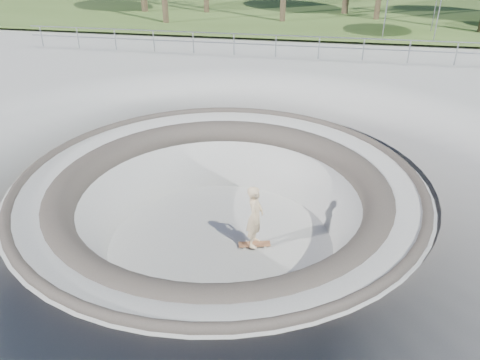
{
  "coord_description": "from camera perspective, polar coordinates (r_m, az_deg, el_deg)",
  "views": [
    {
      "loc": [
        2.41,
        -10.13,
        5.66
      ],
      "look_at": [
        0.48,
        0.23,
        -0.1
      ],
      "focal_mm": 35.0,
      "sensor_mm": 36.0,
      "label": 1
    }
  ],
  "objects": [
    {
      "name": "distant_hills",
      "position": [
        68.5,
        12.06,
        17.42
      ],
      "size": [
        103.2,
        45.0,
        28.6
      ],
      "color": "brown",
      "rests_on": "ground"
    },
    {
      "name": "skater",
      "position": [
        12.09,
        1.85,
        -4.45
      ],
      "size": [
        0.46,
        0.66,
        1.74
      ],
      "primitive_type": "imported",
      "rotation": [
        0.0,
        0.0,
        1.5
      ],
      "color": "#D5B78A",
      "rests_on": "skateboard"
    },
    {
      "name": "skate_bowl",
      "position": [
        12.83,
        -2.33,
        -7.09
      ],
      "size": [
        14.0,
        14.0,
        4.1
      ],
      "color": "#ABABA6",
      "rests_on": "ground"
    },
    {
      "name": "skateboard",
      "position": [
        12.6,
        1.78,
        -7.84
      ],
      "size": [
        0.88,
        0.44,
        0.09
      ],
      "color": "#9B5C3E",
      "rests_on": "ground"
    },
    {
      "name": "ground",
      "position": [
        11.85,
        -2.5,
        0.11
      ],
      "size": [
        180.0,
        180.0,
        0.0
      ],
      "primitive_type": "plane",
      "color": "#ABABA6",
      "rests_on": "ground"
    },
    {
      "name": "safety_railing",
      "position": [
        22.81,
        4.39,
        16.01
      ],
      "size": [
        25.0,
        0.06,
        1.03
      ],
      "color": "gray",
      "rests_on": "ground"
    }
  ]
}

